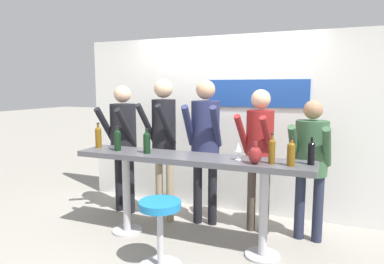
{
  "coord_description": "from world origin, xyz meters",
  "views": [
    {
      "loc": [
        1.39,
        -3.35,
        1.74
      ],
      "look_at": [
        0.0,
        0.07,
        1.24
      ],
      "focal_mm": 32.0,
      "sensor_mm": 36.0,
      "label": 1
    }
  ],
  "objects_px": {
    "tasting_table": "(189,171)",
    "wine_bottle_0": "(272,150)",
    "person_left": "(163,132)",
    "person_center_left": "(205,135)",
    "wine_bottle_5": "(311,152)",
    "wine_bottle_1": "(98,136)",
    "person_center_right": "(311,155)",
    "wine_bottle_4": "(147,142)",
    "wine_bottle_2": "(117,139)",
    "person_center": "(259,144)",
    "wine_glass_0": "(238,148)",
    "bar_stool": "(160,224)",
    "wine_bottle_3": "(291,153)",
    "person_far_left": "(123,134)",
    "decorative_vase": "(255,155)"
  },
  "relations": [
    {
      "from": "wine_bottle_4",
      "to": "wine_bottle_5",
      "type": "height_order",
      "value": "wine_bottle_4"
    },
    {
      "from": "person_far_left",
      "to": "person_center_left",
      "type": "bearing_deg",
      "value": 5.33
    },
    {
      "from": "bar_stool",
      "to": "person_center_left",
      "type": "distance_m",
      "value": 1.36
    },
    {
      "from": "tasting_table",
      "to": "wine_bottle_0",
      "type": "distance_m",
      "value": 0.93
    },
    {
      "from": "tasting_table",
      "to": "person_far_left",
      "type": "distance_m",
      "value": 1.36
    },
    {
      "from": "wine_bottle_1",
      "to": "wine_bottle_4",
      "type": "xyz_separation_m",
      "value": [
        0.73,
        -0.1,
        -0.01
      ]
    },
    {
      "from": "person_center_right",
      "to": "wine_bottle_2",
      "type": "bearing_deg",
      "value": -159.36
    },
    {
      "from": "bar_stool",
      "to": "wine_bottle_0",
      "type": "bearing_deg",
      "value": 29.75
    },
    {
      "from": "wine_glass_0",
      "to": "wine_bottle_5",
      "type": "bearing_deg",
      "value": 4.65
    },
    {
      "from": "tasting_table",
      "to": "wine_bottle_0",
      "type": "bearing_deg",
      "value": -3.48
    },
    {
      "from": "bar_stool",
      "to": "wine_bottle_4",
      "type": "height_order",
      "value": "wine_bottle_4"
    },
    {
      "from": "wine_bottle_3",
      "to": "decorative_vase",
      "type": "distance_m",
      "value": 0.34
    },
    {
      "from": "person_center_right",
      "to": "wine_bottle_4",
      "type": "height_order",
      "value": "person_center_right"
    },
    {
      "from": "person_left",
      "to": "person_center_left",
      "type": "relative_size",
      "value": 1.01
    },
    {
      "from": "person_center_left",
      "to": "wine_bottle_3",
      "type": "height_order",
      "value": "person_center_left"
    },
    {
      "from": "wine_bottle_0",
      "to": "decorative_vase",
      "type": "distance_m",
      "value": 0.17
    },
    {
      "from": "person_center_right",
      "to": "wine_bottle_4",
      "type": "relative_size",
      "value": 5.67
    },
    {
      "from": "person_far_left",
      "to": "person_left",
      "type": "xyz_separation_m",
      "value": [
        0.65,
        -0.06,
        0.08
      ]
    },
    {
      "from": "wine_bottle_3",
      "to": "wine_bottle_4",
      "type": "xyz_separation_m",
      "value": [
        -1.56,
        0.03,
        0.01
      ]
    },
    {
      "from": "decorative_vase",
      "to": "wine_bottle_3",
      "type": "bearing_deg",
      "value": 7.42
    },
    {
      "from": "wine_bottle_4",
      "to": "wine_bottle_5",
      "type": "bearing_deg",
      "value": 3.1
    },
    {
      "from": "bar_stool",
      "to": "wine_bottle_3",
      "type": "height_order",
      "value": "wine_bottle_3"
    },
    {
      "from": "person_far_left",
      "to": "wine_glass_0",
      "type": "relative_size",
      "value": 9.87
    },
    {
      "from": "wine_bottle_5",
      "to": "wine_bottle_1",
      "type": "bearing_deg",
      "value": 179.81
    },
    {
      "from": "person_center",
      "to": "wine_bottle_1",
      "type": "xyz_separation_m",
      "value": [
        -1.87,
        -0.53,
        0.06
      ]
    },
    {
      "from": "wine_bottle_0",
      "to": "wine_bottle_4",
      "type": "distance_m",
      "value": 1.38
    },
    {
      "from": "wine_bottle_2",
      "to": "wine_glass_0",
      "type": "distance_m",
      "value": 1.43
    },
    {
      "from": "person_center_left",
      "to": "person_center_right",
      "type": "xyz_separation_m",
      "value": [
        1.24,
        0.0,
        -0.16
      ]
    },
    {
      "from": "bar_stool",
      "to": "person_center_left",
      "type": "xyz_separation_m",
      "value": [
        0.03,
        1.17,
        0.69
      ]
    },
    {
      "from": "person_far_left",
      "to": "wine_bottle_3",
      "type": "distance_m",
      "value": 2.36
    },
    {
      "from": "wine_bottle_1",
      "to": "wine_bottle_3",
      "type": "distance_m",
      "value": 2.3
    },
    {
      "from": "person_far_left",
      "to": "person_left",
      "type": "height_order",
      "value": "person_left"
    },
    {
      "from": "wine_bottle_0",
      "to": "person_center",
      "type": "bearing_deg",
      "value": 110.98
    },
    {
      "from": "person_center_right",
      "to": "wine_bottle_3",
      "type": "distance_m",
      "value": 0.69
    },
    {
      "from": "wine_bottle_0",
      "to": "wine_glass_0",
      "type": "bearing_deg",
      "value": 173.13
    },
    {
      "from": "wine_bottle_2",
      "to": "wine_glass_0",
      "type": "bearing_deg",
      "value": 0.89
    },
    {
      "from": "person_center_left",
      "to": "tasting_table",
      "type": "bearing_deg",
      "value": -93.29
    },
    {
      "from": "tasting_table",
      "to": "person_center_right",
      "type": "height_order",
      "value": "person_center_right"
    },
    {
      "from": "person_far_left",
      "to": "person_left",
      "type": "relative_size",
      "value": 0.95
    },
    {
      "from": "wine_bottle_0",
      "to": "person_center_left",
      "type": "bearing_deg",
      "value": 145.29
    },
    {
      "from": "wine_bottle_3",
      "to": "wine_glass_0",
      "type": "distance_m",
      "value": 0.53
    },
    {
      "from": "wine_bottle_4",
      "to": "person_center",
      "type": "bearing_deg",
      "value": 29.05
    },
    {
      "from": "tasting_table",
      "to": "person_left",
      "type": "distance_m",
      "value": 0.82
    },
    {
      "from": "person_left",
      "to": "wine_bottle_3",
      "type": "bearing_deg",
      "value": -12.64
    },
    {
      "from": "person_center_left",
      "to": "wine_bottle_1",
      "type": "height_order",
      "value": "person_center_left"
    },
    {
      "from": "person_left",
      "to": "wine_bottle_4",
      "type": "height_order",
      "value": "person_left"
    },
    {
      "from": "tasting_table",
      "to": "wine_bottle_0",
      "type": "relative_size",
      "value": 8.81
    },
    {
      "from": "person_left",
      "to": "person_far_left",
      "type": "bearing_deg",
      "value": -178.81
    },
    {
      "from": "person_center_left",
      "to": "wine_bottle_2",
      "type": "xyz_separation_m",
      "value": [
        -0.86,
        -0.61,
        -0.01
      ]
    },
    {
      "from": "person_left",
      "to": "person_center_right",
      "type": "distance_m",
      "value": 1.79
    }
  ]
}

